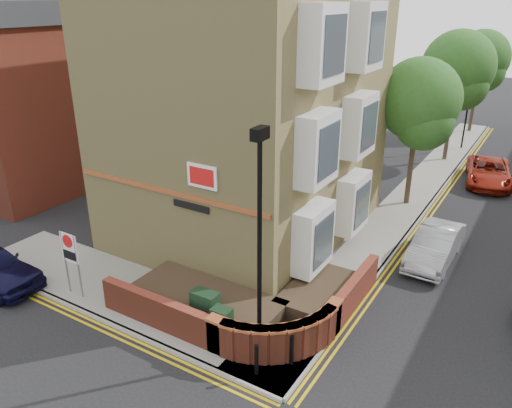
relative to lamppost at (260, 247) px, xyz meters
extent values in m
plane|color=black|center=(-1.60, -1.20, -3.34)|extent=(120.00, 120.00, 0.00)
cube|color=gray|center=(-5.10, 0.30, -3.28)|extent=(13.00, 3.00, 0.12)
cube|color=gray|center=(0.40, 14.80, -3.28)|extent=(2.00, 32.00, 0.12)
cube|color=gray|center=(-5.10, -1.20, -3.28)|extent=(13.00, 0.15, 0.12)
cube|color=gray|center=(1.40, 14.80, -3.28)|extent=(0.15, 32.00, 0.12)
cube|color=gold|center=(-5.10, -1.45, -3.34)|extent=(13.00, 0.28, 0.01)
cube|color=gold|center=(1.65, 14.80, -3.34)|extent=(0.28, 32.00, 0.01)
cube|color=tan|center=(-4.60, 6.80, 2.28)|extent=(8.00, 10.00, 11.00)
cube|color=brown|center=(-4.60, 1.77, -0.02)|extent=(7.80, 0.06, 0.15)
cube|color=white|center=(-3.10, 1.76, 0.78)|extent=(1.10, 0.05, 0.75)
cube|color=black|center=(-3.60, 1.76, -0.32)|extent=(1.40, 0.04, 0.22)
cylinder|color=black|center=(0.00, 0.00, -0.22)|extent=(0.12, 0.12, 6.00)
cylinder|color=black|center=(0.00, 0.00, -2.82)|extent=(0.20, 0.20, 0.80)
cube|color=black|center=(0.00, 0.00, 2.93)|extent=(0.25, 0.50, 0.30)
cube|color=black|center=(-1.90, 0.10, -2.62)|extent=(0.80, 0.45, 1.20)
cube|color=black|center=(-1.10, -0.20, -2.67)|extent=(0.55, 0.40, 1.10)
cylinder|color=black|center=(0.40, -0.80, -2.77)|extent=(0.11, 0.11, 0.90)
cylinder|color=black|center=(1.00, 0.00, -2.77)|extent=(0.11, 0.11, 0.90)
cylinder|color=slate|center=(-6.90, -0.70, -2.12)|extent=(0.06, 0.06, 2.20)
cylinder|color=slate|center=(-6.30, -0.70, -2.12)|extent=(0.06, 0.06, 2.20)
cube|color=white|center=(-6.60, -0.70, -1.52)|extent=(0.72, 0.04, 1.00)
cylinder|color=red|center=(-6.60, -0.73, -1.27)|extent=(0.44, 0.02, 0.44)
cube|color=maroon|center=(-16.60, 6.80, 0.66)|extent=(6.00, 10.00, 8.00)
cube|color=#26292D|center=(-16.60, 6.80, 5.16)|extent=(6.40, 10.40, 1.00)
cylinder|color=#382B1E|center=(0.40, 12.80, -0.95)|extent=(0.24, 0.24, 4.55)
sphere|color=#27541C|center=(0.40, 12.80, 1.65)|extent=(3.64, 3.64, 3.64)
sphere|color=#27541C|center=(0.80, 12.50, 0.81)|extent=(2.60, 2.60, 2.60)
sphere|color=#27541C|center=(0.10, 13.20, 1.20)|extent=(2.86, 2.86, 2.86)
cylinder|color=#382B1E|center=(0.40, 20.80, -0.70)|extent=(0.24, 0.24, 5.04)
sphere|color=#27541C|center=(0.40, 20.80, 2.18)|extent=(4.03, 4.03, 4.03)
sphere|color=#27541C|center=(0.80, 20.50, 1.24)|extent=(2.88, 2.88, 2.88)
sphere|color=#27541C|center=(0.10, 21.20, 1.67)|extent=(3.17, 3.17, 3.17)
cylinder|color=#382B1E|center=(0.40, 28.80, -0.84)|extent=(0.24, 0.24, 4.76)
sphere|color=#27541C|center=(0.40, 28.80, 1.88)|extent=(3.81, 3.81, 3.81)
sphere|color=#27541C|center=(0.80, 28.50, 0.99)|extent=(2.72, 2.72, 2.72)
sphere|color=#27541C|center=(0.10, 29.20, 1.40)|extent=(2.99, 2.99, 2.99)
cylinder|color=black|center=(0.80, 23.80, -1.62)|extent=(0.10, 0.10, 3.20)
imported|color=black|center=(0.80, 23.80, 0.48)|extent=(0.20, 0.16, 1.00)
imported|color=#9B9DA2|center=(2.81, 7.91, -2.70)|extent=(1.44, 3.95, 1.29)
imported|color=maroon|center=(3.22, 17.94, -2.70)|extent=(2.94, 4.93, 1.28)
camera|label=1|loc=(5.74, -9.52, 5.84)|focal=35.00mm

